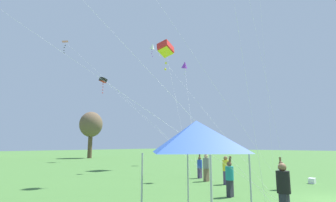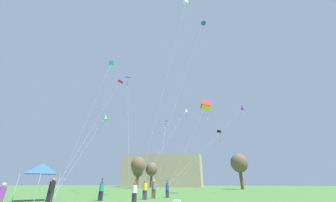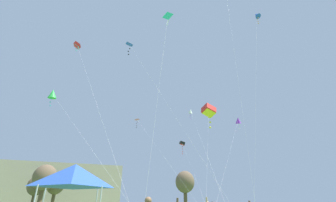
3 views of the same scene
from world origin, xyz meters
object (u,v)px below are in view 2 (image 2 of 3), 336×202
at_px(person_blue_shirt, 167,189).
at_px(kite_green_diamond_9, 105,117).
at_px(person_yellow_shirt, 145,189).
at_px(festival_tent, 42,169).
at_px(person_grey_shirt, 154,188).
at_px(kite_pink_delta_6, 166,122).
at_px(kite_purple_diamond_0, 243,107).
at_px(person_teal_shirt, 101,189).
at_px(kite_black_box_3, 219,132).
at_px(kite_cyan_delta_10, 111,65).
at_px(kite_blue_delta_2, 128,78).
at_px(person_purple_shirt, 0,196).
at_px(kite_white_diamond_5, 186,111).
at_px(person_black_shirt, 51,189).
at_px(kite_blue_diamond_1, 203,23).
at_px(kite_red_box_7, 120,82).
at_px(person_white_shirt, 135,191).
at_px(kite_red_box_4, 206,106).
at_px(kite_white_diamond_8, 187,0).

xyz_separation_m(person_blue_shirt, kite_green_diamond_9, (-14.67, 9.37, 12.42)).
relative_size(person_yellow_shirt, kite_green_diamond_9, 0.09).
distance_m(festival_tent, person_grey_shirt, 10.75).
bearing_deg(kite_green_diamond_9, kite_pink_delta_6, 22.28).
height_order(kite_purple_diamond_0, kite_green_diamond_9, kite_green_diamond_9).
distance_m(person_teal_shirt, kite_black_box_3, 31.56).
bearing_deg(festival_tent, kite_purple_diamond_0, 36.56).
bearing_deg(kite_cyan_delta_10, person_blue_shirt, 42.83).
bearing_deg(kite_blue_delta_2, kite_pink_delta_6, 72.10).
distance_m(person_blue_shirt, kite_black_box_3, 25.72).
height_order(person_purple_shirt, kite_white_diamond_5, kite_white_diamond_5).
xyz_separation_m(person_black_shirt, kite_blue_diamond_1, (12.96, 4.85, 19.45)).
xyz_separation_m(kite_black_box_3, kite_red_box_7, (-20.51, -10.75, 9.80)).
relative_size(kite_blue_diamond_1, kite_cyan_delta_10, 1.42).
bearing_deg(festival_tent, person_black_shirt, -27.48).
bearing_deg(kite_blue_diamond_1, kite_purple_diamond_0, 66.87).
bearing_deg(kite_green_diamond_9, person_yellow_shirt, -43.07).
xyz_separation_m(person_white_shirt, person_grey_shirt, (0.12, 4.91, 0.15)).
relative_size(kite_blue_diamond_1, kite_red_box_4, 1.50).
xyz_separation_m(person_yellow_shirt, kite_blue_delta_2, (-5.70, 5.36, 16.26)).
relative_size(kite_blue_diamond_1, kite_green_diamond_9, 1.13).
distance_m(person_yellow_shirt, kite_pink_delta_6, 20.77).
distance_m(kite_black_box_3, kite_white_diamond_8, 28.11).
bearing_deg(kite_cyan_delta_10, kite_white_diamond_5, 58.00).
xyz_separation_m(person_purple_shirt, kite_purple_diamond_0, (16.97, 21.87, 12.17)).
height_order(person_yellow_shirt, kite_white_diamond_8, kite_white_diamond_8).
distance_m(person_white_shirt, kite_red_box_7, 29.95).
height_order(person_teal_shirt, kite_purple_diamond_0, kite_purple_diamond_0).
height_order(kite_red_box_4, kite_white_diamond_8, kite_white_diamond_8).
distance_m(festival_tent, person_yellow_shirt, 9.69).
xyz_separation_m(festival_tent, person_white_shirt, (9.07, 0.42, -1.82)).
height_order(person_black_shirt, person_blue_shirt, person_black_shirt).
height_order(person_purple_shirt, kite_blue_diamond_1, kite_blue_diamond_1).
bearing_deg(person_yellow_shirt, kite_red_box_4, -22.46).
relative_size(person_white_shirt, kite_purple_diamond_0, 0.13).
bearing_deg(festival_tent, person_purple_shirt, -56.98).
bearing_deg(kite_red_box_7, kite_pink_delta_6, 15.53).
bearing_deg(person_purple_shirt, kite_purple_diamond_0, -106.61).
bearing_deg(kite_white_diamond_8, person_teal_shirt, -157.25).
relative_size(festival_tent, person_purple_shirt, 2.12).
relative_size(person_blue_shirt, kite_blue_diamond_1, 0.08).
bearing_deg(person_blue_shirt, kite_green_diamond_9, 119.28).
distance_m(person_black_shirt, kite_purple_diamond_0, 27.68).
bearing_deg(kite_blue_diamond_1, kite_red_box_4, 93.54).
bearing_deg(kite_black_box_3, kite_purple_diamond_0, -74.47).
bearing_deg(kite_pink_delta_6, kite_blue_diamond_1, -62.35).
xyz_separation_m(person_black_shirt, kite_red_box_7, (-5.92, 19.27, 21.05)).
bearing_deg(festival_tent, person_yellow_shirt, 22.61).
bearing_deg(kite_blue_diamond_1, kite_red_box_7, 142.62).
distance_m(person_blue_shirt, kite_blue_delta_2, 18.02).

